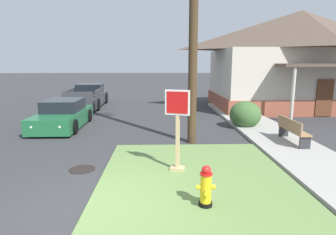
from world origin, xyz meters
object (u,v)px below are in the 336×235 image
(fire_hydrant, at_px, (206,187))
(utility_pole, at_px, (194,12))
(parked_sedan_green, at_px, (63,115))
(stop_sign, at_px, (178,133))
(manhole_cover, at_px, (82,169))
(street_bench, at_px, (292,129))
(pickup_truck_charcoal, at_px, (88,97))

(fire_hydrant, bearing_deg, utility_pole, 86.86)
(fire_hydrant, distance_m, parked_sedan_green, 9.32)
(stop_sign, xyz_separation_m, parked_sedan_green, (-4.89, 5.68, -0.55))
(manhole_cover, height_order, utility_pole, utility_pole)
(fire_hydrant, height_order, street_bench, street_bench)
(fire_hydrant, xyz_separation_m, street_bench, (3.79, 4.40, 0.12))
(manhole_cover, xyz_separation_m, pickup_truck_charcoal, (-2.65, 11.62, 0.61))
(street_bench, relative_size, utility_pole, 0.20)
(pickup_truck_charcoal, bearing_deg, utility_pole, -56.36)
(manhole_cover, bearing_deg, street_bench, 17.31)
(pickup_truck_charcoal, height_order, street_bench, pickup_truck_charcoal)
(fire_hydrant, height_order, pickup_truck_charcoal, pickup_truck_charcoal)
(fire_hydrant, height_order, utility_pole, utility_pole)
(parked_sedan_green, bearing_deg, utility_pole, -26.20)
(fire_hydrant, relative_size, street_bench, 0.48)
(pickup_truck_charcoal, relative_size, street_bench, 3.17)
(fire_hydrant, bearing_deg, manhole_cover, 143.58)
(fire_hydrant, distance_m, stop_sign, 2.10)
(fire_hydrant, relative_size, pickup_truck_charcoal, 0.15)
(parked_sedan_green, height_order, utility_pole, utility_pole)
(stop_sign, bearing_deg, utility_pole, 76.30)
(stop_sign, relative_size, utility_pole, 0.24)
(stop_sign, bearing_deg, manhole_cover, 173.36)
(fire_hydrant, relative_size, stop_sign, 0.39)
(manhole_cover, relative_size, parked_sedan_green, 0.17)
(utility_pole, bearing_deg, stop_sign, -103.70)
(stop_sign, height_order, parked_sedan_green, stop_sign)
(manhole_cover, relative_size, street_bench, 0.39)
(parked_sedan_green, relative_size, pickup_truck_charcoal, 0.75)
(manhole_cover, relative_size, utility_pole, 0.08)
(parked_sedan_green, relative_size, street_bench, 2.37)
(parked_sedan_green, xyz_separation_m, street_bench, (9.12, -3.24, 0.05))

